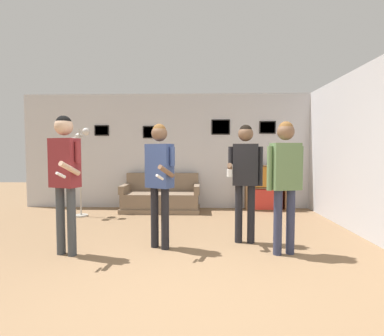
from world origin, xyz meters
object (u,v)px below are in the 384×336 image
(floor_lamp, at_px, (80,152))
(person_player_foreground_center, at_px, (159,172))
(person_watcher_holding_cup, at_px, (245,170))
(couch, at_px, (161,198))
(person_player_foreground_left, at_px, (65,169))
(person_spectator_near_bookshelf, at_px, (285,173))
(bookshelf, at_px, (265,188))

(floor_lamp, xyz_separation_m, person_player_foreground_center, (1.92, -1.99, -0.27))
(person_watcher_holding_cup, bearing_deg, floor_lamp, 151.56)
(couch, distance_m, person_watcher_holding_cup, 2.89)
(floor_lamp, relative_size, person_player_foreground_left, 1.01)
(person_player_foreground_left, bearing_deg, floor_lamp, 107.86)
(floor_lamp, distance_m, person_player_foreground_center, 2.78)
(floor_lamp, distance_m, person_spectator_near_bookshelf, 4.21)
(bookshelf, bearing_deg, person_player_foreground_center, -126.27)
(person_player_foreground_center, distance_m, person_watcher_holding_cup, 1.25)
(person_spectator_near_bookshelf, bearing_deg, person_player_foreground_left, -177.79)
(couch, relative_size, person_player_foreground_left, 0.96)
(couch, xyz_separation_m, floor_lamp, (-1.59, -0.61, 1.06))
(person_watcher_holding_cup, bearing_deg, couch, 123.85)
(bookshelf, bearing_deg, person_watcher_holding_cup, -108.29)
(person_player_foreground_left, bearing_deg, couch, 73.61)
(couch, xyz_separation_m, person_spectator_near_bookshelf, (1.99, -2.79, 0.79))
(floor_lamp, bearing_deg, couch, 20.86)
(bookshelf, xyz_separation_m, person_player_foreground_center, (-2.05, -2.79, 0.56))
(couch, relative_size, person_player_foreground_center, 1.00)
(person_spectator_near_bookshelf, bearing_deg, person_watcher_holding_cup, 132.46)
(bookshelf, height_order, person_player_foreground_center, person_player_foreground_center)
(floor_lamp, relative_size, person_player_foreground_center, 1.06)
(couch, xyz_separation_m, person_watcher_holding_cup, (1.55, -2.31, 0.79))
(bookshelf, xyz_separation_m, person_watcher_holding_cup, (-0.83, -2.51, 0.56))
(couch, height_order, person_spectator_near_bookshelf, person_spectator_near_bookshelf)
(person_watcher_holding_cup, distance_m, person_spectator_near_bookshelf, 0.66)
(bookshelf, xyz_separation_m, floor_lamp, (-3.97, -0.81, 0.83))
(floor_lamp, bearing_deg, person_player_foreground_center, -45.93)
(person_player_foreground_left, distance_m, person_spectator_near_bookshelf, 2.85)
(couch, relative_size, bookshelf, 1.69)
(person_player_foreground_left, xyz_separation_m, person_watcher_holding_cup, (2.40, 0.59, -0.05))
(person_player_foreground_left, relative_size, person_player_foreground_center, 1.05)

